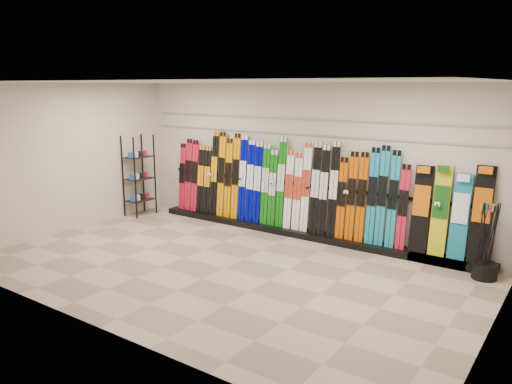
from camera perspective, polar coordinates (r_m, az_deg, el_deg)
The scene contains 13 objects.
floor at distance 8.31m, azimuth -3.66°, elevation -8.69°, with size 8.00×8.00×0.00m, color gray.
back_wall at distance 9.95m, azimuth 5.21°, elevation 3.71°, with size 8.00×8.00×0.00m, color beige.
left_wall at distance 10.83m, azimuth -20.65°, elevation 3.66°, with size 5.00×5.00×0.00m, color beige.
right_wall at distance 6.30m, azimuth 26.05°, elevation -2.43°, with size 5.00×5.00×0.00m, color beige.
ceiling at distance 7.77m, azimuth -3.96°, elevation 12.48°, with size 8.00×8.00×0.00m, color silver.
ski_rack_base at distance 9.97m, azimuth 5.55°, elevation -4.77°, with size 8.00×0.40×0.12m, color black.
skis at distance 10.11m, azimuth 2.45°, elevation 0.78°, with size 5.37×0.20×1.84m.
snowboards at distance 8.88m, azimuth 21.33°, elevation -2.22°, with size 1.27×0.24×1.58m.
accessory_rack at distance 11.72m, azimuth -13.22°, elevation 1.84°, with size 0.40×0.60×1.85m, color black.
pole_bin at distance 8.60m, azimuth 24.65°, elevation -8.20°, with size 0.39×0.39×0.25m, color black.
ski_poles at distance 8.47m, azimuth 24.90°, elevation -5.07°, with size 0.32×0.32×1.18m.
slatwall_rail_0 at distance 9.87m, azimuth 5.20°, elevation 6.56°, with size 7.60×0.02×0.03m, color gray.
slatwall_rail_1 at distance 9.85m, azimuth 5.24°, elevation 8.30°, with size 7.60×0.02×0.03m, color gray.
Camera 1 is at (4.85, -6.07, 2.95)m, focal length 35.00 mm.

